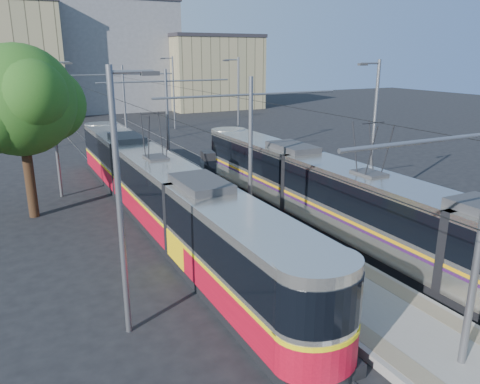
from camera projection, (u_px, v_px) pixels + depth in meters
ground at (360, 304)px, 16.09m from camera, size 160.00×160.00×0.00m
platform at (185, 183)px, 30.55m from camera, size 4.00×50.00×0.30m
tactile_strip_left at (163, 183)px, 29.87m from camera, size 0.70×50.00×0.01m
tactile_strip_right at (205, 178)px, 31.14m from camera, size 0.70×50.00×0.01m
rails at (185, 185)px, 30.59m from camera, size 8.71×70.00×0.03m
tram_left at (158, 189)px, 23.55m from camera, size 2.43×28.81×5.50m
tram_right at (366, 206)px, 20.49m from camera, size 2.43×29.84×5.50m
catenary at (200, 121)px, 26.88m from camera, size 9.20×70.00×7.00m
street_lamps at (163, 114)px, 32.82m from camera, size 15.18×38.22×8.00m
shelter at (208, 172)px, 27.27m from camera, size 0.91×1.27×2.56m
tree at (27, 102)px, 23.41m from camera, size 6.06×5.60×8.81m
building_centre at (110, 56)px, 71.05m from camera, size 18.36×14.28×15.95m
building_right at (211, 72)px, 72.74m from camera, size 14.28×10.20×11.10m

